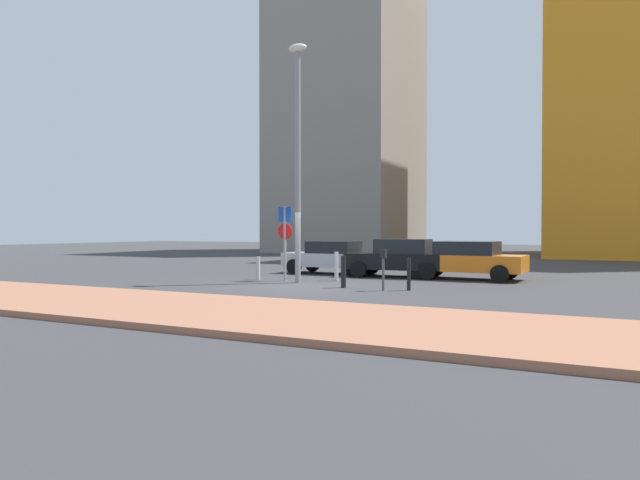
{
  "coord_description": "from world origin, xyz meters",
  "views": [
    {
      "loc": [
        8.72,
        -16.46,
        1.86
      ],
      "look_at": [
        -0.19,
        1.75,
        1.51
      ],
      "focal_mm": 31.45,
      "sensor_mm": 36.0,
      "label": 1
    }
  ],
  "objects_px": {
    "parked_car_silver": "(332,257)",
    "parked_car_orange": "(464,259)",
    "street_lamp": "(298,146)",
    "traffic_bollard_near": "(336,266)",
    "parking_sign_post": "(285,234)",
    "traffic_bollard_edge": "(409,274)",
    "traffic_bollard_far": "(343,272)",
    "parking_meter": "(383,264)",
    "traffic_bollard_mid": "(258,268)",
    "parked_car_black": "(399,257)"
  },
  "relations": [
    {
      "from": "parked_car_silver",
      "to": "parked_car_orange",
      "type": "relative_size",
      "value": 0.9
    },
    {
      "from": "street_lamp",
      "to": "traffic_bollard_near",
      "type": "height_order",
      "value": "street_lamp"
    },
    {
      "from": "parking_sign_post",
      "to": "traffic_bollard_edge",
      "type": "bearing_deg",
      "value": -13.32
    },
    {
      "from": "traffic_bollard_near",
      "to": "traffic_bollard_far",
      "type": "height_order",
      "value": "traffic_bollard_near"
    },
    {
      "from": "parked_car_orange",
      "to": "traffic_bollard_near",
      "type": "distance_m",
      "value": 4.93
    },
    {
      "from": "parked_car_silver",
      "to": "street_lamp",
      "type": "height_order",
      "value": "street_lamp"
    },
    {
      "from": "parking_sign_post",
      "to": "parked_car_orange",
      "type": "bearing_deg",
      "value": 31.6
    },
    {
      "from": "parked_car_orange",
      "to": "traffic_bollard_near",
      "type": "relative_size",
      "value": 4.27
    },
    {
      "from": "traffic_bollard_far",
      "to": "parking_meter",
      "type": "bearing_deg",
      "value": -11.98
    },
    {
      "from": "parked_car_silver",
      "to": "street_lamp",
      "type": "xyz_separation_m",
      "value": [
        0.63,
        -4.28,
        4.13
      ]
    },
    {
      "from": "parked_car_orange",
      "to": "traffic_bollard_near",
      "type": "bearing_deg",
      "value": -146.55
    },
    {
      "from": "traffic_bollard_mid",
      "to": "parking_meter",
      "type": "bearing_deg",
      "value": -15.65
    },
    {
      "from": "parked_car_black",
      "to": "traffic_bollard_near",
      "type": "height_order",
      "value": "parked_car_black"
    },
    {
      "from": "parked_car_silver",
      "to": "parked_car_black",
      "type": "bearing_deg",
      "value": -6.15
    },
    {
      "from": "traffic_bollard_edge",
      "to": "parked_car_black",
      "type": "bearing_deg",
      "value": 111.39
    },
    {
      "from": "parked_car_silver",
      "to": "parked_car_orange",
      "type": "height_order",
      "value": "parked_car_orange"
    },
    {
      "from": "parked_car_silver",
      "to": "parking_sign_post",
      "type": "distance_m",
      "value": 3.92
    },
    {
      "from": "traffic_bollard_near",
      "to": "traffic_bollard_far",
      "type": "xyz_separation_m",
      "value": [
        1.25,
        -2.2,
        -0.02
      ]
    },
    {
      "from": "parking_sign_post",
      "to": "traffic_bollard_far",
      "type": "relative_size",
      "value": 2.65
    },
    {
      "from": "parked_car_black",
      "to": "parking_meter",
      "type": "bearing_deg",
      "value": -77.31
    },
    {
      "from": "parked_car_black",
      "to": "street_lamp",
      "type": "height_order",
      "value": "street_lamp"
    },
    {
      "from": "parking_sign_post",
      "to": "traffic_bollard_mid",
      "type": "distance_m",
      "value": 1.7
    },
    {
      "from": "parked_car_orange",
      "to": "parked_car_black",
      "type": "bearing_deg",
      "value": -177.38
    },
    {
      "from": "parking_sign_post",
      "to": "street_lamp",
      "type": "relative_size",
      "value": 0.33
    },
    {
      "from": "parked_car_silver",
      "to": "traffic_bollard_near",
      "type": "relative_size",
      "value": 3.82
    },
    {
      "from": "parking_sign_post",
      "to": "traffic_bollard_edge",
      "type": "relative_size",
      "value": 2.73
    },
    {
      "from": "parking_sign_post",
      "to": "parked_car_silver",
      "type": "bearing_deg",
      "value": 87.37
    },
    {
      "from": "parking_sign_post",
      "to": "traffic_bollard_far",
      "type": "distance_m",
      "value": 3.45
    },
    {
      "from": "traffic_bollard_near",
      "to": "traffic_bollard_edge",
      "type": "distance_m",
      "value": 3.97
    },
    {
      "from": "parking_sign_post",
      "to": "traffic_bollard_mid",
      "type": "height_order",
      "value": "parking_sign_post"
    },
    {
      "from": "street_lamp",
      "to": "parked_car_silver",
      "type": "bearing_deg",
      "value": 98.35
    },
    {
      "from": "parking_sign_post",
      "to": "parking_meter",
      "type": "distance_m",
      "value": 4.8
    },
    {
      "from": "traffic_bollard_far",
      "to": "parked_car_silver",
      "type": "bearing_deg",
      "value": 118.35
    },
    {
      "from": "traffic_bollard_near",
      "to": "traffic_bollard_mid",
      "type": "height_order",
      "value": "traffic_bollard_near"
    },
    {
      "from": "parked_car_silver",
      "to": "traffic_bollard_mid",
      "type": "bearing_deg",
      "value": -108.13
    },
    {
      "from": "parked_car_orange",
      "to": "traffic_bollard_edge",
      "type": "distance_m",
      "value": 4.84
    },
    {
      "from": "parked_car_black",
      "to": "parked_car_orange",
      "type": "xyz_separation_m",
      "value": [
        2.54,
        0.12,
        -0.03
      ]
    },
    {
      "from": "traffic_bollard_far",
      "to": "traffic_bollard_near",
      "type": "bearing_deg",
      "value": 119.59
    },
    {
      "from": "traffic_bollard_mid",
      "to": "parked_car_silver",
      "type": "bearing_deg",
      "value": 71.87
    },
    {
      "from": "parking_sign_post",
      "to": "traffic_bollard_edge",
      "type": "distance_m",
      "value": 5.37
    },
    {
      "from": "parked_car_black",
      "to": "traffic_bollard_far",
      "type": "distance_m",
      "value": 4.82
    },
    {
      "from": "parked_car_silver",
      "to": "traffic_bollard_near",
      "type": "xyz_separation_m",
      "value": [
        1.52,
        -2.93,
        -0.2
      ]
    },
    {
      "from": "parked_car_orange",
      "to": "parking_meter",
      "type": "relative_size",
      "value": 3.57
    },
    {
      "from": "parked_car_orange",
      "to": "traffic_bollard_near",
      "type": "xyz_separation_m",
      "value": [
        -4.11,
        -2.72,
        -0.22
      ]
    },
    {
      "from": "traffic_bollard_far",
      "to": "traffic_bollard_mid",
      "type": "bearing_deg",
      "value": 163.05
    },
    {
      "from": "parking_sign_post",
      "to": "parking_meter",
      "type": "xyz_separation_m",
      "value": [
        4.41,
        -1.65,
        -0.89
      ]
    },
    {
      "from": "parking_meter",
      "to": "traffic_bollard_far",
      "type": "bearing_deg",
      "value": 168.02
    },
    {
      "from": "parked_car_black",
      "to": "traffic_bollard_far",
      "type": "xyz_separation_m",
      "value": [
        -0.32,
        -4.8,
        -0.27
      ]
    },
    {
      "from": "parking_meter",
      "to": "traffic_bollard_edge",
      "type": "distance_m",
      "value": 0.88
    },
    {
      "from": "parked_car_orange",
      "to": "street_lamp",
      "type": "distance_m",
      "value": 7.64
    }
  ]
}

